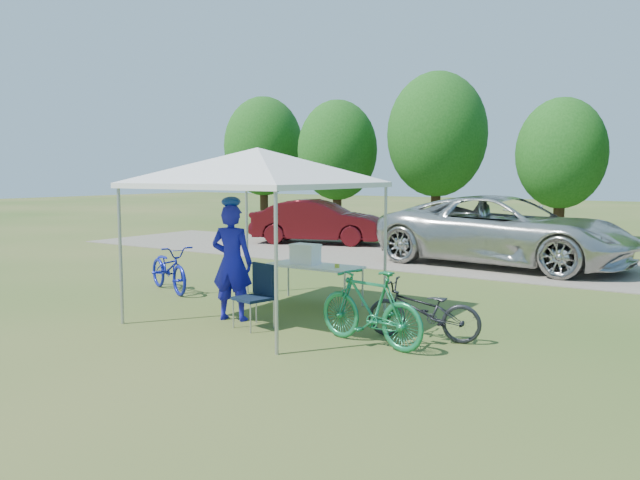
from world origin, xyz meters
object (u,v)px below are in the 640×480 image
Objects in this scene: folding_table at (315,267)px; folding_chair at (258,290)px; minivan at (505,231)px; sedan at (318,222)px; bike_blue at (169,268)px; cyclist at (232,262)px; bike_green at (370,307)px; cooler at (305,254)px; bike_dark at (423,310)px.

folding_chair is at bearing -83.66° from folding_table.
sedan is (-6.64, 1.55, -0.16)m from minivan.
bike_blue is 8.85m from sedan.
cyclist is 2.93m from bike_blue.
bike_green is 0.28× the size of minivan.
cooler reaches higher than bike_green.
cyclist reaches higher than folding_chair.
bike_blue is (-3.07, -0.59, -0.20)m from folding_table.
folding_table is at bearing -0.00° from cooler.
folding_table is 2.80m from bike_green.
bike_dark is (5.69, -0.60, -0.04)m from bike_blue.
sedan is at bearing 82.30° from minivan.
sedan reaches higher than cooler.
folding_chair reaches higher than bike_dark.
folding_chair is 0.55× the size of bike_green.
cyclist reaches higher than folding_table.
minivan is at bearing 95.34° from folding_chair.
minivan reaches higher than cooler.
bike_dark reaches higher than folding_table.
bike_blue is 5.72m from bike_dark.
sedan reaches higher than bike_green.
folding_table is 6.60m from minivan.
bike_blue is (-2.66, 1.15, -0.46)m from cyclist.
cooler reaches higher than bike_blue.
bike_green reaches higher than bike_blue.
folding_chair is at bearing -79.19° from bike_green.
bike_green is at bearing -40.64° from folding_table.
minivan is at bearing -9.96° from bike_blue.
bike_dark is (2.41, 0.66, -0.15)m from folding_chair.
folding_chair is 1.92m from cooler.
cooler is at bearing -124.18° from bike_dark.
folding_table is 0.98× the size of bike_green.
cooler is at bearing 116.23° from folding_chair.
cooler is at bearing 180.00° from folding_table.
bike_blue reaches higher than bike_dark.
minivan is (-1.18, 7.62, 0.48)m from bike_dark.
bike_dark is at bearing 172.98° from cyclist.
bike_blue is 0.40× the size of sedan.
cyclist is 0.29× the size of minivan.
minivan reaches higher than folding_chair.
folding_table is 1.79× the size of folding_chair.
cooler is 3.10m from bike_dark.
cyclist is 10.84m from sedan.
sedan is (-2.14, 8.58, 0.28)m from bike_blue.
cyclist is at bearing -91.10° from bike_dark.
minivan is (-0.69, 8.26, 0.37)m from bike_green.
minivan reaches higher than bike_blue.
bike_dark is 12.06m from sedan.
bike_dark is at bearing -165.71° from minivan.
bike_dark is 0.37× the size of sedan.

